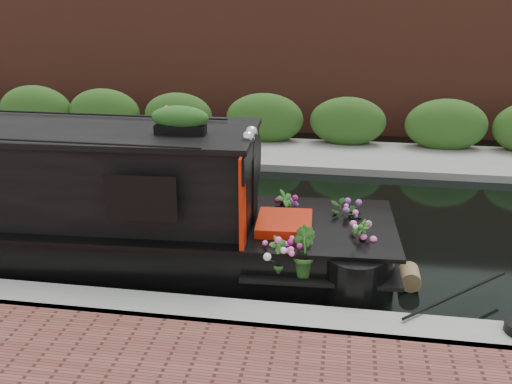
# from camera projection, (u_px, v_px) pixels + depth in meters

# --- Properties ---
(ground) EXTENTS (80.00, 80.00, 0.00)m
(ground) POSITION_uv_depth(u_px,v_px,m) (226.00, 222.00, 10.36)
(ground) COLOR black
(ground) RESTS_ON ground
(near_bank_coping) EXTENTS (40.00, 0.60, 0.50)m
(near_bank_coping) POSITION_uv_depth(u_px,v_px,m) (173.00, 323.00, 7.31)
(near_bank_coping) COLOR gray
(near_bank_coping) RESTS_ON ground
(far_bank_path) EXTENTS (40.00, 2.40, 0.34)m
(far_bank_path) POSITION_uv_depth(u_px,v_px,m) (261.00, 156.00, 14.25)
(far_bank_path) COLOR gray
(far_bank_path) RESTS_ON ground
(far_hedge) EXTENTS (40.00, 1.10, 2.80)m
(far_hedge) POSITION_uv_depth(u_px,v_px,m) (266.00, 146.00, 15.09)
(far_hedge) COLOR #2A511B
(far_hedge) RESTS_ON ground
(far_brick_wall) EXTENTS (40.00, 1.00, 8.00)m
(far_brick_wall) POSITION_uv_depth(u_px,v_px,m) (276.00, 127.00, 17.03)
(far_brick_wall) COLOR brown
(far_brick_wall) RESTS_ON ground
(rope_fender) EXTENTS (0.29, 0.41, 0.29)m
(rope_fender) POSITION_uv_depth(u_px,v_px,m) (410.00, 277.00, 8.14)
(rope_fender) COLOR olive
(rope_fender) RESTS_ON ground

